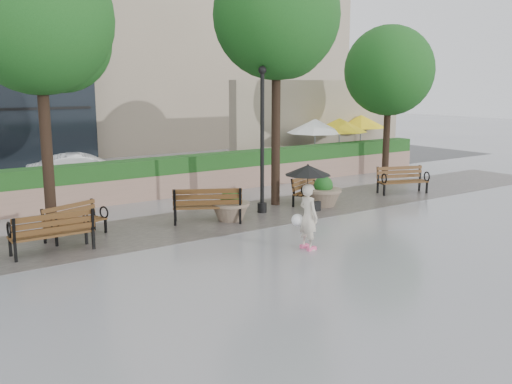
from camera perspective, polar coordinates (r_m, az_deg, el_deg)
ground at (r=14.36m, az=4.25°, el=-4.81°), size 100.00×100.00×0.00m
cobble_strip at (r=16.72m, az=-2.27°, el=-2.53°), size 28.00×3.20×0.01m
hedge_wall at (r=20.00m, az=-8.51°, el=1.51°), size 24.00×0.80×1.35m
cafe_wall at (r=27.67m, az=6.47°, el=6.91°), size 10.00×0.60×4.00m
cafe_hedge at (r=25.88m, az=8.79°, el=3.13°), size 8.00×0.50×0.90m
asphalt_street at (r=23.71m, az=-12.81°, el=1.20°), size 40.00×7.00×0.00m
bench_0 at (r=13.99m, az=-19.67°, el=-4.62°), size 1.84×0.74×0.98m
bench_1 at (r=15.12m, az=-17.56°, el=-3.49°), size 1.71×1.17×0.86m
bench_2 at (r=16.05m, az=-4.88°, el=-2.03°), size 2.01×1.56×1.02m
bench_3 at (r=18.64m, az=5.45°, el=-0.34°), size 1.79×1.31×0.90m
bench_4 at (r=20.89m, az=14.41°, el=0.62°), size 1.88×1.25×0.94m
planter_left at (r=16.26m, az=-2.58°, el=-1.63°), size 1.10×1.10×0.92m
planter_right at (r=18.26m, az=6.74°, el=-0.24°), size 1.16×1.16×0.98m
lamppost at (r=16.97m, az=0.62°, el=4.28°), size 0.28×0.28×4.35m
tree_0 at (r=15.46m, az=-20.47°, el=15.35°), size 3.73×3.69×7.25m
tree_1 at (r=18.27m, az=2.32°, el=16.68°), size 3.90×3.88×7.83m
tree_2 at (r=24.58m, az=13.28°, el=11.47°), size 3.72×3.67×6.20m
patio_umb_white at (r=25.34m, az=5.93°, el=6.54°), size 2.50×2.50×2.30m
patio_umb_yellow_a at (r=26.08m, az=8.36°, el=6.61°), size 2.50×2.50×2.30m
patio_umb_yellow_b at (r=28.75m, az=10.46°, el=6.93°), size 2.50×2.50×2.30m
car_right at (r=21.84m, az=-16.79°, el=1.94°), size 4.23×2.32×1.32m
pedestrian at (r=13.36m, az=5.21°, el=-0.65°), size 1.09×1.09×2.00m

